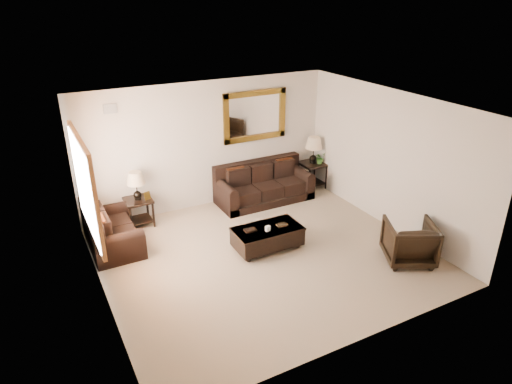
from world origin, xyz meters
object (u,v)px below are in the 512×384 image
coffee_table (267,236)px  armchair (410,240)px  sofa (263,187)px  end_table_right (313,155)px  end_table_left (137,191)px  loveseat (110,233)px

coffee_table → armchair: 2.49m
sofa → coffee_table: size_ratio=1.70×
coffee_table → armchair: bearing=-36.8°
sofa → end_table_right: size_ratio=1.70×
end_table_right → coffee_table: 3.12m
end_table_left → coffee_table: bearing=-47.8°
loveseat → armchair: armchair is taller
end_table_left → end_table_right: bearing=-0.3°
end_table_left → armchair: 5.17m
sofa → loveseat: sofa is taller
sofa → end_table_left: end_table_left is taller
sofa → coffee_table: bearing=-116.8°
sofa → end_table_left: size_ratio=1.85×
end_table_left → end_table_right: (4.16, -0.02, 0.07)m
sofa → end_table_left: (-2.77, 0.12, 0.43)m
coffee_table → armchair: armchair is taller
loveseat → end_table_left: size_ratio=1.26×
end_table_left → end_table_right: size_ratio=0.92×
end_table_right → end_table_left: bearing=179.7°
coffee_table → loveseat: bearing=152.2°
loveseat → end_table_right: bearing=-83.0°
sofa → loveseat: (-3.47, -0.50, -0.02)m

